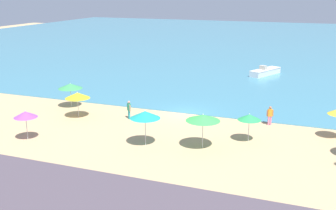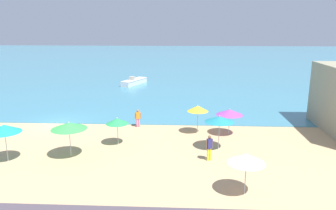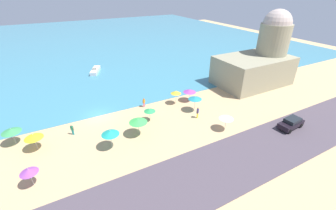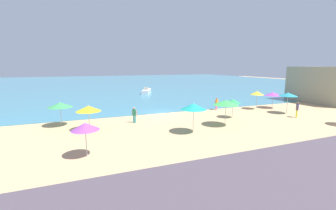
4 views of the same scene
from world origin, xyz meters
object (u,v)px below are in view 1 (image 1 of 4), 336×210
(beach_umbrella_2, at_px, (249,117))
(bather_1, at_px, (270,115))
(beach_umbrella_0, at_px, (203,118))
(beach_umbrella_4, at_px, (70,86))
(beach_umbrella_6, at_px, (145,115))
(beach_umbrella_7, at_px, (26,114))
(bather_0, at_px, (129,109))
(skiff_nearshore, at_px, (265,72))
(beach_umbrella_5, at_px, (77,95))

(beach_umbrella_2, bearing_deg, bather_1, 78.35)
(beach_umbrella_2, xyz_separation_m, bather_1, (0.93, 4.52, -0.98))
(beach_umbrella_0, bearing_deg, beach_umbrella_4, 158.71)
(beach_umbrella_6, bearing_deg, beach_umbrella_7, -166.48)
(beach_umbrella_0, xyz_separation_m, bather_0, (-7.99, 4.37, -1.36))
(beach_umbrella_4, height_order, beach_umbrella_7, beach_umbrella_4)
(beach_umbrella_0, distance_m, bather_0, 9.21)
(bather_0, distance_m, skiff_nearshore, 25.12)
(bather_1, bearing_deg, skiff_nearshore, 99.42)
(beach_umbrella_5, relative_size, bather_1, 1.43)
(beach_umbrella_0, bearing_deg, bather_1, 62.07)
(bather_0, distance_m, bather_1, 12.06)
(beach_umbrella_5, bearing_deg, bather_0, 14.71)
(beach_umbrella_2, relative_size, bather_1, 1.34)
(beach_umbrella_5, height_order, beach_umbrella_6, beach_umbrella_6)
(beach_umbrella_0, xyz_separation_m, beach_umbrella_2, (2.82, 2.56, -0.39))
(beach_umbrella_5, height_order, skiff_nearshore, beach_umbrella_5)
(beach_umbrella_6, bearing_deg, beach_umbrella_0, 13.17)
(beach_umbrella_4, distance_m, beach_umbrella_6, 12.78)
(beach_umbrella_7, bearing_deg, bather_1, 31.37)
(beach_umbrella_7, bearing_deg, beach_umbrella_0, 13.41)
(beach_umbrella_6, height_order, bather_1, beach_umbrella_6)
(beach_umbrella_4, distance_m, skiff_nearshore, 27.01)
(beach_umbrella_0, distance_m, beach_umbrella_5, 12.84)
(beach_umbrella_4, bearing_deg, beach_umbrella_2, -10.38)
(bather_0, bearing_deg, skiff_nearshore, 70.80)
(beach_umbrella_4, relative_size, beach_umbrella_6, 0.89)
(beach_umbrella_6, distance_m, skiff_nearshore, 29.42)
(beach_umbrella_6, relative_size, beach_umbrella_7, 1.16)
(bather_1, bearing_deg, beach_umbrella_5, -166.55)
(beach_umbrella_4, bearing_deg, beach_umbrella_0, -21.29)
(beach_umbrella_0, relative_size, beach_umbrella_7, 1.12)
(beach_umbrella_0, xyz_separation_m, beach_umbrella_7, (-12.90, -3.08, -0.29))
(skiff_nearshore, bearing_deg, bather_1, -80.58)
(beach_umbrella_5, height_order, beach_umbrella_7, beach_umbrella_5)
(beach_umbrella_4, xyz_separation_m, beach_umbrella_6, (10.85, -6.75, 0.25))
(beach_umbrella_4, bearing_deg, bather_0, -11.70)
(beach_umbrella_4, bearing_deg, bather_1, 3.91)
(beach_umbrella_6, xyz_separation_m, beach_umbrella_7, (-8.86, -2.13, -0.34))
(beach_umbrella_6, relative_size, bather_1, 1.64)
(beach_umbrella_4, height_order, beach_umbrella_6, beach_umbrella_6)
(beach_umbrella_2, height_order, beach_umbrella_5, beach_umbrella_5)
(beach_umbrella_7, xyz_separation_m, bather_1, (16.66, 10.16, -1.08))
(beach_umbrella_5, bearing_deg, beach_umbrella_4, 133.52)
(beach_umbrella_5, distance_m, bather_0, 4.71)
(beach_umbrella_6, distance_m, beach_umbrella_7, 9.12)
(beach_umbrella_2, height_order, skiff_nearshore, beach_umbrella_2)
(beach_umbrella_2, distance_m, skiff_nearshore, 25.71)
(beach_umbrella_7, bearing_deg, beach_umbrella_5, 85.69)
(bather_1, bearing_deg, beach_umbrella_6, -134.18)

